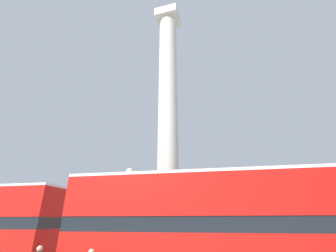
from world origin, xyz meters
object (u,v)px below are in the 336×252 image
object	(u,v)px
monument_column	(168,155)
street_lamp	(127,213)
equestrian_statue	(93,233)
bus_a	(194,222)

from	to	relation	value
monument_column	street_lamp	distance (m)	5.80
equestrian_statue	street_lamp	xyz separation A→B (m)	(7.84, -8.86, 1.40)
monument_column	bus_a	size ratio (longest dim) A/B	2.15
equestrian_statue	street_lamp	world-z (taller)	equestrian_statue
bus_a	equestrian_statue	size ratio (longest dim) A/B	1.97
equestrian_statue	street_lamp	bearing A→B (deg)	-28.23
street_lamp	bus_a	bearing A→B (deg)	-27.70
equestrian_statue	street_lamp	size ratio (longest dim) A/B	1.01
bus_a	equestrian_statue	bearing A→B (deg)	131.74
street_lamp	equestrian_statue	bearing A→B (deg)	131.51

